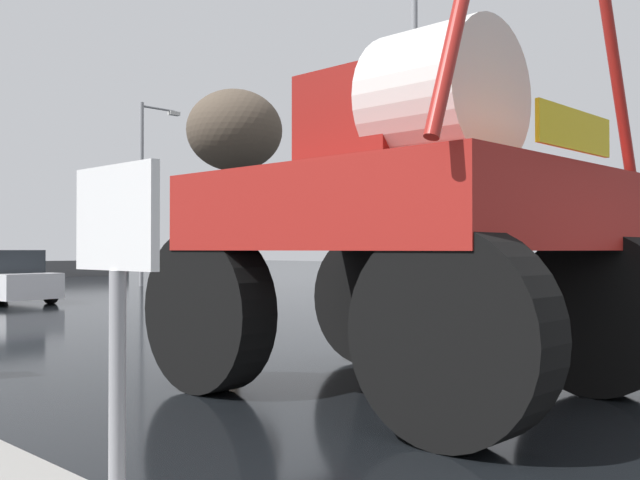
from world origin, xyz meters
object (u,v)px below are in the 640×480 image
oversize_sprayer (404,218)px  streetlight_far_right (145,183)px  bare_tree_right (235,132)px  lane_arrow_sign (116,295)px  traffic_signal_near_right (378,195)px  streetlight_near_right (417,116)px

oversize_sprayer → streetlight_far_right: size_ratio=0.63×
oversize_sprayer → bare_tree_right: bearing=-33.4°
lane_arrow_sign → streetlight_far_right: size_ratio=0.23×
traffic_signal_near_right → streetlight_near_right: 4.69m
streetlight_near_right → streetlight_far_right: (0.84, 14.74, -0.82)m
traffic_signal_near_right → streetlight_far_right: (4.50, 16.41, 1.60)m
lane_arrow_sign → oversize_sprayer: size_ratio=0.36×
oversize_sprayer → streetlight_near_right: 12.09m
streetlight_near_right → bare_tree_right: bearing=86.0°
streetlight_near_right → traffic_signal_near_right: bearing=-155.6°
streetlight_far_right → bare_tree_right: (-0.24, -6.27, 1.41)m
oversize_sprayer → streetlight_near_right: size_ratio=0.52×
oversize_sprayer → bare_tree_right: bare_tree_right is taller
traffic_signal_near_right → streetlight_near_right: size_ratio=0.40×
streetlight_near_right → bare_tree_right: streetlight_near_right is taller
traffic_signal_near_right → bare_tree_right: 11.40m
bare_tree_right → traffic_signal_near_right: bearing=-112.8°
oversize_sprayer → streetlight_far_right: bearing=-25.6°
traffic_signal_near_right → streetlight_far_right: 17.08m
traffic_signal_near_right → bare_tree_right: size_ratio=0.51×
oversize_sprayer → traffic_signal_near_right: oversize_sprayer is taller
oversize_sprayer → streetlight_near_right: streetlight_near_right is taller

